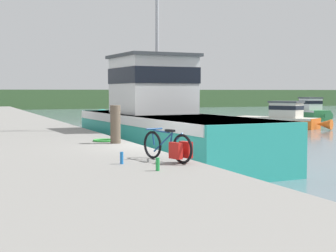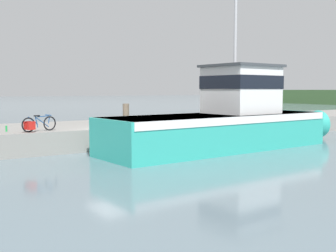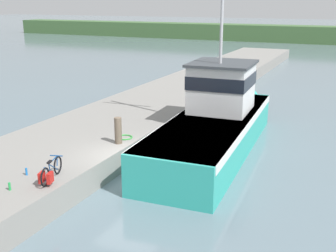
% 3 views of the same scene
% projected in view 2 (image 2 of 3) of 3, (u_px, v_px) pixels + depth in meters
% --- Properties ---
extents(ground_plane, '(320.00, 320.00, 0.00)m').
position_uv_depth(ground_plane, '(120.00, 152.00, 18.66)').
color(ground_plane, slate).
extents(dock_pier, '(5.70, 80.00, 0.99)m').
position_uv_depth(dock_pier, '(89.00, 134.00, 21.55)').
color(dock_pier, gray).
rests_on(dock_pier, ground_plane).
extents(fishing_boat_main, '(4.03, 13.65, 10.23)m').
position_uv_depth(fishing_boat_main, '(229.00, 120.00, 19.73)').
color(fishing_boat_main, teal).
rests_on(fishing_boat_main, ground_plane).
extents(bicycle_touring, '(0.72, 1.60, 0.70)m').
position_uv_depth(bicycle_touring, '(36.00, 124.00, 17.74)').
color(bicycle_touring, black).
rests_on(bicycle_touring, dock_pier).
extents(mooring_post, '(0.30, 0.30, 1.11)m').
position_uv_depth(mooring_post, '(126.00, 115.00, 20.05)').
color(mooring_post, brown).
rests_on(mooring_post, dock_pier).
extents(hose_coil, '(0.69, 0.69, 0.05)m').
position_uv_depth(hose_coil, '(138.00, 125.00, 20.61)').
color(hose_coil, green).
rests_on(hose_coil, dock_pier).
extents(water_bottle_by_bike, '(0.08, 0.08, 0.25)m').
position_uv_depth(water_bottle_by_bike, '(6.00, 129.00, 17.79)').
color(water_bottle_by_bike, green).
rests_on(water_bottle_by_bike, dock_pier).
extents(water_bottle_on_curb, '(0.07, 0.07, 0.26)m').
position_uv_depth(water_bottle_on_curb, '(31.00, 127.00, 18.71)').
color(water_bottle_on_curb, blue).
rests_on(water_bottle_on_curb, dock_pier).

